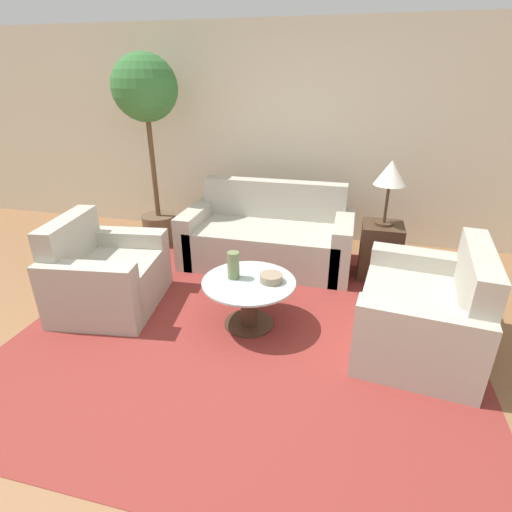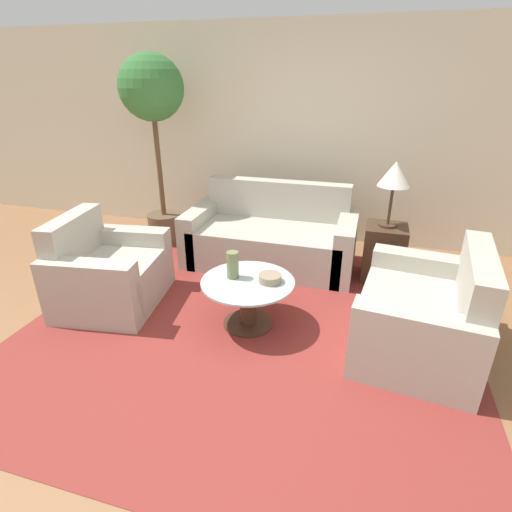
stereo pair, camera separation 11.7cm
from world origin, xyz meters
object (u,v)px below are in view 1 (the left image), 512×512
sofa_main (268,238)px  armchair (104,277)px  coffee_table (249,297)px  table_lamp (391,175)px  bowl (271,278)px  potted_plant (147,110)px  vase (233,265)px  loveseat (427,314)px

sofa_main → armchair: bearing=-133.9°
sofa_main → coffee_table: sofa_main is taller
table_lamp → bowl: bearing=-127.8°
potted_plant → vase: potted_plant is taller
loveseat → coffee_table: 1.44m
armchair → loveseat: bearing=-96.9°
sofa_main → loveseat: (1.56, -1.28, 0.00)m
armchair → loveseat: size_ratio=0.85×
potted_plant → vase: (1.48, -1.53, -1.08)m
table_lamp → potted_plant: (-2.73, 0.32, 0.52)m
sofa_main → table_lamp: bearing=-4.5°
table_lamp → vase: (-1.25, -1.21, -0.56)m
potted_plant → loveseat: bearing=-26.2°
armchair → vase: armchair is taller
sofa_main → coffee_table: 1.34m
armchair → bowl: bearing=-96.8°
loveseat → potted_plant: (-3.05, 1.50, 1.34)m
table_lamp → bowl: 1.65m
sofa_main → potted_plant: bearing=171.5°
sofa_main → armchair: sofa_main is taller
sofa_main → armchair: (-1.28, -1.33, -0.00)m
armchair → potted_plant: potted_plant is taller
armchair → bowl: size_ratio=5.79×
potted_plant → armchair: bearing=-82.2°
loveseat → vase: size_ratio=5.49×
armchair → vase: (1.26, 0.02, 0.26)m
potted_plant → bowl: size_ratio=11.78×
coffee_table → bowl: size_ratio=4.16×
bowl → armchair: bearing=-178.9°
loveseat → armchair: bearing=-82.2°
potted_plant → vase: 2.39m
table_lamp → vase: table_lamp is taller
armchair → table_lamp: (2.52, 1.23, 0.82)m
sofa_main → potted_plant: (-1.49, 0.22, 1.34)m
loveseat → bowl: size_ratio=6.81×
armchair → potted_plant: 2.06m
armchair → sofa_main: bearing=-51.8°
coffee_table → potted_plant: (-1.62, 1.56, 1.35)m
coffee_table → potted_plant: 2.62m
armchair → bowl: (1.59, 0.03, 0.17)m
vase → coffee_table: bearing=-10.5°
bowl → potted_plant: bearing=139.8°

